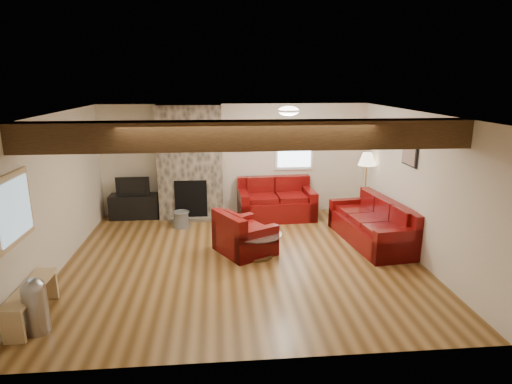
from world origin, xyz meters
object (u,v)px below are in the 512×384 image
at_px(armchair_red, 245,232).
at_px(television, 133,186).
at_px(loveseat, 276,199).
at_px(tv_cabinet, 135,206).
at_px(sofa_three, 372,222).
at_px(coffee_table, 257,245).
at_px(floor_lamp, 367,163).

distance_m(armchair_red, television, 3.22).
distance_m(loveseat, tv_cabinet, 3.17).
bearing_deg(armchair_red, tv_cabinet, 17.53).
relative_size(sofa_three, coffee_table, 2.44).
bearing_deg(floor_lamp, sofa_three, -103.40).
xyz_separation_m(armchair_red, tv_cabinet, (-2.33, 2.19, -0.12)).
distance_m(loveseat, television, 3.18).
bearing_deg(television, armchair_red, -43.30).
bearing_deg(television, tv_cabinet, 0.00).
bearing_deg(loveseat, armchair_red, -116.37).
bearing_deg(coffee_table, tv_cabinet, 136.49).
distance_m(tv_cabinet, floor_lamp, 5.21).
bearing_deg(television, coffee_table, -43.51).
distance_m(sofa_three, coffee_table, 2.28).
xyz_separation_m(sofa_three, loveseat, (-1.60, 1.63, 0.03)).
relative_size(sofa_three, tv_cabinet, 1.96).
xyz_separation_m(coffee_table, television, (-2.53, 2.40, 0.54)).
distance_m(sofa_three, floor_lamp, 1.63).
distance_m(sofa_three, tv_cabinet, 5.13).
relative_size(armchair_red, tv_cabinet, 0.88).
relative_size(loveseat, television, 2.29).
bearing_deg(floor_lamp, television, 173.42).
bearing_deg(sofa_three, tv_cabinet, -119.32).
bearing_deg(floor_lamp, loveseat, 171.54).
xyz_separation_m(television, floor_lamp, (5.07, -0.59, 0.53)).
height_order(sofa_three, armchair_red, sofa_three).
distance_m(sofa_three, television, 5.14).
bearing_deg(television, loveseat, -5.43).
bearing_deg(sofa_three, coffee_table, -85.23).
distance_m(armchair_red, coffee_table, 0.34).
bearing_deg(coffee_table, armchair_red, 134.11).
height_order(armchair_red, floor_lamp, floor_lamp).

